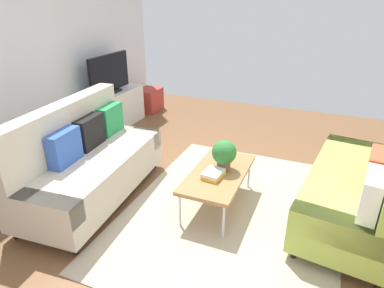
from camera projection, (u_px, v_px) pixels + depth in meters
name	position (u px, v px, depth m)	size (l,w,h in m)	color
ground_plane	(218.00, 205.00, 3.75)	(7.68, 7.68, 0.00)	brown
wall_far	(9.00, 57.00, 4.14)	(6.40, 0.12, 2.90)	silver
area_rug	(233.00, 211.00, 3.64)	(2.90, 2.20, 0.01)	tan
couch_beige	(87.00, 161.00, 3.74)	(1.96, 0.99, 1.10)	beige
couch_green	(363.00, 185.00, 3.30)	(1.99, 1.08, 1.10)	#A3BC4C
coffee_table	(218.00, 174.00, 3.59)	(1.10, 0.56, 0.42)	#9E7042
tv_console	(112.00, 111.00, 5.77)	(1.40, 0.44, 0.64)	silver
tv	(110.00, 74.00, 5.50)	(1.00, 0.20, 0.64)	black
storage_trunk	(149.00, 100.00, 6.70)	(0.52, 0.40, 0.44)	#B2382D
potted_plant	(224.00, 154.00, 3.56)	(0.27, 0.27, 0.34)	brown
table_book_0	(213.00, 175.00, 3.48)	(0.24, 0.18, 0.03)	gold
table_book_1	(213.00, 173.00, 3.46)	(0.24, 0.18, 0.04)	silver
vase_0	(85.00, 97.00, 5.14)	(0.10, 0.10, 0.15)	#33B29E
vase_1	(92.00, 94.00, 5.27)	(0.11, 0.11, 0.17)	#33B29E
bottle_0	(103.00, 91.00, 5.37)	(0.05, 0.05, 0.20)	silver
bottle_1	(107.00, 90.00, 5.46)	(0.06, 0.06, 0.18)	silver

